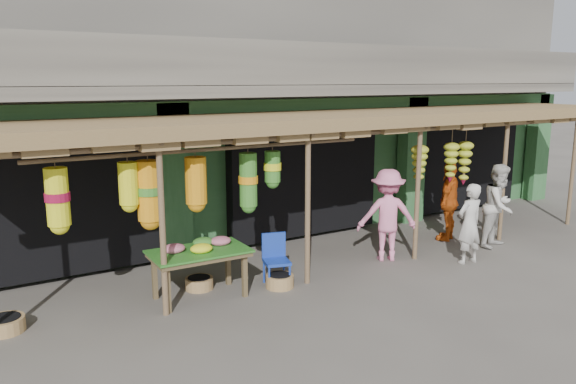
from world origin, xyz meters
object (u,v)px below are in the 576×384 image
flower_table (199,253)px  person_right (499,206)px  person_shopper (387,215)px  person_front (469,224)px  person_vendor (449,201)px  blue_chair (275,256)px

flower_table → person_right: size_ratio=0.89×
flower_table → person_shopper: person_shopper is taller
person_front → person_right: (1.36, 0.40, 0.10)m
flower_table → person_shopper: 3.80m
flower_table → person_shopper: (3.79, -0.11, 0.14)m
flower_table → person_vendor: (5.84, 0.23, 0.11)m
person_right → person_vendor: person_right is taller
blue_chair → person_front: size_ratio=0.57×
person_front → person_vendor: 1.56m
blue_chair → person_shopper: size_ratio=0.49×
person_front → person_shopper: 1.53m
person_front → person_right: person_right is taller
blue_chair → person_front: bearing=0.8°
flower_table → person_front: 5.09m
flower_table → person_right: person_right is taller
person_right → person_shopper: 2.60m
person_vendor → person_shopper: 2.08m
person_right → person_shopper: person_shopper is taller
person_right → person_vendor: size_ratio=1.01×
person_right → person_vendor: 1.02m
blue_chair → person_shopper: (2.47, 0.00, 0.40)m
flower_table → person_front: bearing=-10.8°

